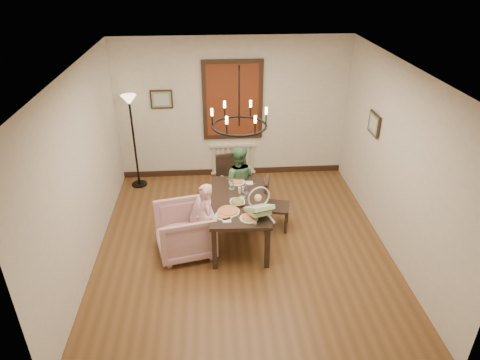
{
  "coord_description": "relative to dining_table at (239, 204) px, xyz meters",
  "views": [
    {
      "loc": [
        -0.44,
        -5.47,
        4.13
      ],
      "look_at": [
        -0.02,
        0.25,
        1.05
      ],
      "focal_mm": 32.0,
      "sensor_mm": 36.0,
      "label": 1
    }
  ],
  "objects": [
    {
      "name": "drinking_glass",
      "position": [
        0.12,
        -0.03,
        0.15
      ],
      "size": [
        0.07,
        0.07,
        0.13
      ],
      "primitive_type": "cylinder",
      "color": "silver",
      "rests_on": "dining_table"
    },
    {
      "name": "chair_far",
      "position": [
        -0.09,
        1.06,
        -0.17
      ],
      "size": [
        0.5,
        0.5,
        0.95
      ],
      "primitive_type": null,
      "rotation": [
        0.0,
        0.0,
        0.23
      ],
      "color": "black",
      "rests_on": "room_shell"
    },
    {
      "name": "chair_right",
      "position": [
        0.65,
        0.28,
        -0.2
      ],
      "size": [
        0.48,
        0.48,
        0.91
      ],
      "primitive_type": null,
      "rotation": [
        0.0,
        0.0,
        1.33
      ],
      "color": "black",
      "rests_on": "room_shell"
    },
    {
      "name": "baby_bouncer",
      "position": [
        0.25,
        -0.5,
        0.24
      ],
      "size": [
        0.49,
        0.57,
        0.32
      ],
      "primitive_type": null,
      "rotation": [
        0.0,
        0.0,
        0.3
      ],
      "color": "#AECE8E",
      "rests_on": "dining_table"
    },
    {
      "name": "armchair",
      "position": [
        -0.85,
        -0.27,
        -0.26
      ],
      "size": [
        1.01,
        0.99,
        0.77
      ],
      "primitive_type": "imported",
      "rotation": [
        0.0,
        0.0,
        -1.36
      ],
      "color": "#CE9E9F",
      "rests_on": "room_shell"
    },
    {
      "name": "pizza_platter",
      "position": [
        -0.18,
        -0.36,
        0.1
      ],
      "size": [
        0.33,
        0.33,
        0.04
      ],
      "primitive_type": "cylinder",
      "color": "tan",
      "rests_on": "dining_table"
    },
    {
      "name": "salad_bowl",
      "position": [
        -0.04,
        -0.15,
        0.12
      ],
      "size": [
        0.28,
        0.28,
        0.07
      ],
      "primitive_type": "imported",
      "color": "white",
      "rests_on": "dining_table"
    },
    {
      "name": "dining_table",
      "position": [
        0.0,
        0.0,
        0.0
      ],
      "size": [
        0.95,
        1.6,
        0.74
      ],
      "rotation": [
        0.0,
        0.0,
        -0.04
      ],
      "color": "black",
      "rests_on": "room_shell"
    },
    {
      "name": "window_blinds",
      "position": [
        0.04,
        2.26,
        0.95
      ],
      "size": [
        1.0,
        0.03,
        1.4
      ],
      "primitive_type": "cube",
      "color": "brown",
      "rests_on": "room_shell"
    },
    {
      "name": "room_shell",
      "position": [
        0.04,
        0.17,
        0.75
      ],
      "size": [
        4.51,
        5.0,
        2.81
      ],
      "color": "brown",
      "rests_on": "ground"
    },
    {
      "name": "elderly_woman",
      "position": [
        -0.53,
        -0.28,
        -0.17
      ],
      "size": [
        0.32,
        0.4,
        0.96
      ],
      "primitive_type": "imported",
      "rotation": [
        0.0,
        0.0,
        -1.29
      ],
      "color": "pink",
      "rests_on": "room_shell"
    },
    {
      "name": "floor_lamp",
      "position": [
        -1.86,
        1.95,
        0.25
      ],
      "size": [
        0.3,
        0.3,
        1.8
      ],
      "primitive_type": null,
      "color": "black",
      "rests_on": "room_shell"
    },
    {
      "name": "chandelier",
      "position": [
        0.0,
        0.0,
        1.3
      ],
      "size": [
        0.8,
        0.8,
        0.04
      ],
      "primitive_type": "torus",
      "color": "black",
      "rests_on": "room_shell"
    },
    {
      "name": "radiator",
      "position": [
        0.04,
        2.28,
        -0.3
      ],
      "size": [
        0.92,
        0.12,
        0.62
      ],
      "primitive_type": null,
      "color": "silver",
      "rests_on": "room_shell"
    },
    {
      "name": "picture_right",
      "position": [
        2.25,
        0.7,
        1.0
      ],
      "size": [
        0.03,
        0.42,
        0.36
      ],
      "primitive_type": "cube",
      "rotation": [
        0.0,
        0.0,
        1.57
      ],
      "color": "black",
      "rests_on": "room_shell"
    },
    {
      "name": "picture_back",
      "position": [
        -1.31,
        2.27,
        1.0
      ],
      "size": [
        0.42,
        0.03,
        0.36
      ],
      "primitive_type": "cube",
      "color": "black",
      "rests_on": "room_shell"
    },
    {
      "name": "seated_man",
      "position": [
        0.03,
        0.79,
        -0.12
      ],
      "size": [
        0.57,
        0.47,
        1.06
      ],
      "primitive_type": "imported",
      "rotation": [
        0.0,
        0.0,
        2.99
      ],
      "color": "#497A51",
      "rests_on": "room_shell"
    }
  ]
}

